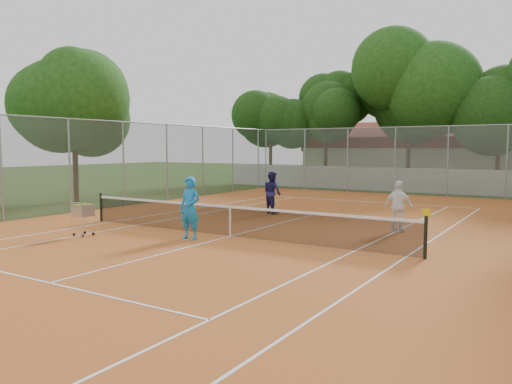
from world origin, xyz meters
The scene contains 12 objects.
ground centered at (0.00, 0.00, 0.00)m, with size 120.00×120.00×0.00m, color #1C380F.
court_pad centered at (0.00, 0.00, 0.01)m, with size 18.00×34.00×0.02m, color #B15B22.
court_lines centered at (0.00, 0.00, 0.02)m, with size 10.98×23.78×0.01m, color white.
tennis_net centered at (0.00, 0.00, 0.51)m, with size 11.88×0.10×0.98m, color black.
perimeter_fence centered at (0.00, 0.00, 2.00)m, with size 18.00×34.00×4.00m, color slate.
boundary_wall centered at (0.00, 19.00, 0.75)m, with size 26.00×0.30×1.50m, color silver.
clubhouse centered at (-2.00, 29.00, 2.20)m, with size 16.40×9.00×4.40m, color beige.
tropical_trees centered at (0.00, 22.00, 5.00)m, with size 29.00×19.00×10.00m, color black.
player_near centered at (-0.74, -1.06, 0.97)m, with size 0.69×0.45×1.90m, color #187FCE.
player_far_left centered at (-1.68, 5.42, 0.90)m, with size 0.86×0.67×1.77m, color #1B194D.
player_far_right centered at (4.18, 3.64, 0.87)m, with size 0.99×0.41×1.69m, color white.
ball_hopper centered at (-3.92, -2.42, 0.57)m, with size 0.53×0.53×1.10m, color silver.
Camera 1 is at (8.91, -12.58, 2.78)m, focal length 35.00 mm.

